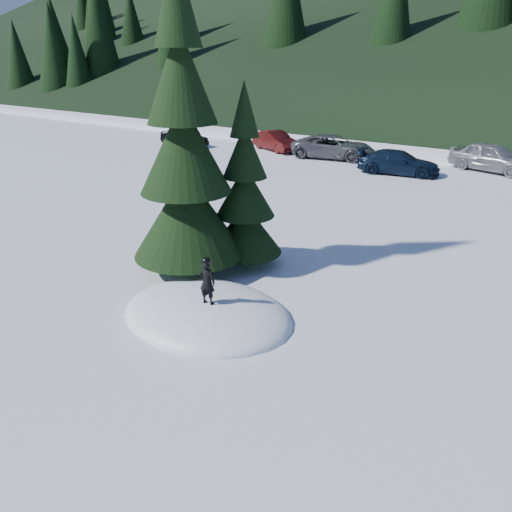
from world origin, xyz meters
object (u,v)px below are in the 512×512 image
Objects in this scene: spruce_tall at (185,160)px; spruce_short at (245,197)px; car_0 at (184,137)px; car_3 at (398,162)px; car_4 at (492,157)px; child_skier at (207,282)px; car_1 at (276,141)px; car_2 at (334,147)px.

spruce_short is (1.00, 1.40, -1.22)m from spruce_tall.
car_3 is (15.43, 0.14, -0.01)m from car_0.
child_skier is at bearing -169.61° from car_4.
spruce_short is 1.44× the size of car_0.
child_skier is 0.24× the size of car_4.
spruce_tall is 7.77× the size of child_skier.
car_1 is (-8.98, 18.18, -2.68)m from spruce_tall.
car_0 is at bearing 80.02° from car_3.
car_4 is (13.18, 1.48, 0.14)m from car_1.
car_1 is at bearing 76.04° from car_2.
child_skier reaches higher than car_2.
car_3 is (4.85, -1.87, -0.08)m from car_2.
car_3 is at bearing -80.18° from car_1.
child_skier is 21.73m from car_4.
car_2 is at bearing 58.36° from car_3.
car_2 is (-5.58, 16.58, -1.40)m from spruce_short.
car_2 is at bearing 115.99° from car_4.
child_skier is 21.16m from car_2.
car_2 is at bearing -81.32° from child_skier.
car_0 is 10.78m from car_2.
spruce_short is at bearing -174.79° from car_4.
spruce_tall is at bearing -176.91° from car_4.
spruce_tall is at bearing 168.56° from car_3.
car_1 is 0.76× the size of car_2.
child_skier is 0.26× the size of car_3.
child_skier is at bearing -128.10° from car_1.
car_0 is 0.82× the size of car_4.
spruce_tall is at bearing -131.25° from car_1.
car_2 is 5.19m from car_3.
spruce_tall is 18.74m from car_2.
spruce_short is 21.81m from car_0.
car_0 is 0.96× the size of car_1.
car_1 is 4.40m from car_2.
car_1 is at bearing 116.29° from spruce_tall.
child_skier is at bearing -134.75° from car_0.
spruce_short reaches higher than car_0.
spruce_short reaches higher than car_2.
car_1 is 9.47m from car_3.
car_4 reaches higher than car_1.
car_0 is (-16.17, 14.57, -1.47)m from spruce_short.
spruce_tall is 1.90× the size of car_4.
car_4 is (3.19, 18.27, -1.33)m from spruce_short.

